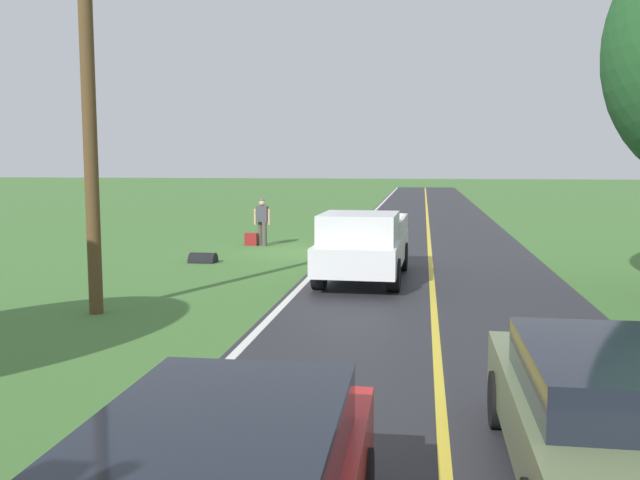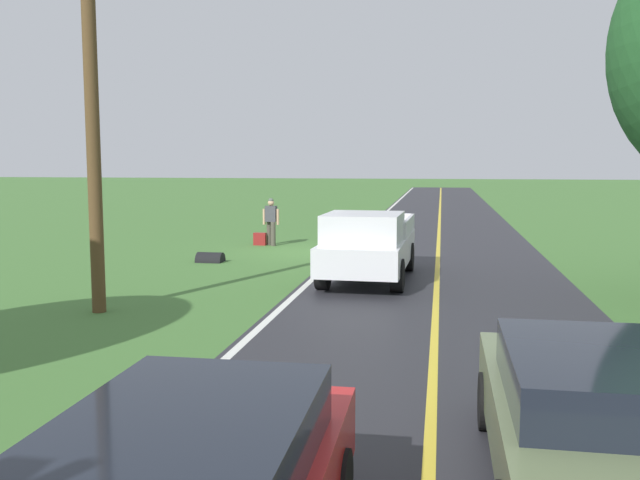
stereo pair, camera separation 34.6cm
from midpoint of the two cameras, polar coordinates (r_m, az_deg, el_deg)
name	(u,v)px [view 2 (the right image)]	position (r m, az deg, el deg)	size (l,w,h in m)	color
ground_plane	(309,252)	(23.79, -0.53, -0.98)	(200.00, 200.00, 0.00)	#427033
road_surface	(438,255)	(23.41, 10.09, -1.20)	(6.81, 120.00, 0.00)	#28282D
lane_edge_line	(342,252)	(23.61, 2.24, -1.03)	(0.16, 117.60, 0.00)	silver
lane_centre_line	(438,255)	(23.41, 10.09, -1.19)	(0.14, 117.60, 0.00)	gold
hitchhiker_walking	(271,219)	(25.59, -3.64, 1.75)	(0.62, 0.52, 1.75)	#4C473D
suitcase_carried	(260,239)	(25.71, -4.57, 0.08)	(0.20, 0.46, 0.46)	maroon
pickup_truck_passing	(368,244)	(17.98, 4.50, -0.32)	(2.22, 5.46, 1.82)	silver
sedan_mid_oncoming	(594,416)	(7.15, 22.92, -13.15)	(1.94, 4.41, 1.41)	#66754C
utility_pole_roadside	(92,117)	(14.75, -17.55, 9.62)	(0.28, 0.28, 7.95)	brown
drainage_culvert	(210,262)	(21.66, -8.55, -1.79)	(0.60, 0.60, 0.80)	black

